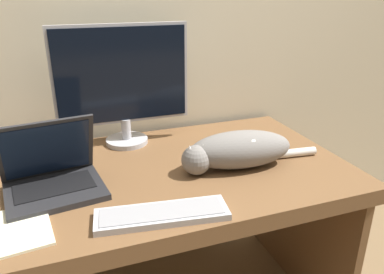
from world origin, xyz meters
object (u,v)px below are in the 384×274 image
object	(u,v)px
cat	(237,149)
monitor	(123,82)
laptop	(53,178)
external_keyboard	(162,214)

from	to	relation	value
cat	monitor	bearing A→B (deg)	138.84
cat	laptop	bearing A→B (deg)	-177.61
laptop	monitor	bearing A→B (deg)	39.45
laptop	external_keyboard	distance (m)	0.40
monitor	external_keyboard	world-z (taller)	monitor
laptop	external_keyboard	size ratio (longest dim) A/B	0.83
monitor	laptop	size ratio (longest dim) A/B	1.66
monitor	external_keyboard	bearing A→B (deg)	-91.07
monitor	external_keyboard	distance (m)	0.65
external_keyboard	cat	xyz separation A→B (m)	(0.35, 0.23, 0.06)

